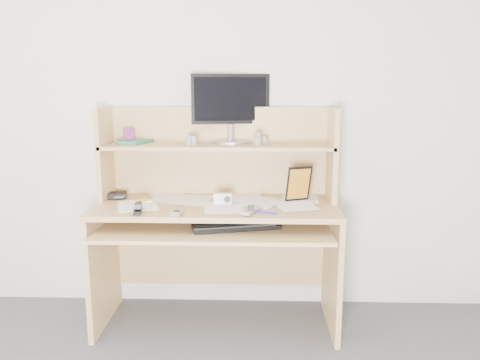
{
  "coord_description": "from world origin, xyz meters",
  "views": [
    {
      "loc": [
        0.23,
        -1.16,
        1.4
      ],
      "look_at": [
        0.14,
        1.43,
        0.9
      ],
      "focal_mm": 35.0,
      "sensor_mm": 36.0,
      "label": 1
    }
  ],
  "objects_px": {
    "desk": "(217,210)",
    "tv_remote": "(251,210)",
    "game_case": "(299,184)",
    "keyboard": "(236,225)",
    "monitor": "(231,106)"
  },
  "relations": [
    {
      "from": "keyboard",
      "to": "game_case",
      "type": "bearing_deg",
      "value": 16.53
    },
    {
      "from": "tv_remote",
      "to": "game_case",
      "type": "height_order",
      "value": "game_case"
    },
    {
      "from": "tv_remote",
      "to": "game_case",
      "type": "distance_m",
      "value": 0.39
    },
    {
      "from": "keyboard",
      "to": "tv_remote",
      "type": "xyz_separation_m",
      "value": [
        0.08,
        -0.05,
        0.1
      ]
    },
    {
      "from": "keyboard",
      "to": "game_case",
      "type": "xyz_separation_m",
      "value": [
        0.36,
        0.21,
        0.19
      ]
    },
    {
      "from": "desk",
      "to": "keyboard",
      "type": "xyz_separation_m",
      "value": [
        0.12,
        -0.23,
        -0.03
      ]
    },
    {
      "from": "tv_remote",
      "to": "game_case",
      "type": "xyz_separation_m",
      "value": [
        0.28,
        0.26,
        0.1
      ]
    },
    {
      "from": "keyboard",
      "to": "tv_remote",
      "type": "height_order",
      "value": "tv_remote"
    },
    {
      "from": "desk",
      "to": "monitor",
      "type": "distance_m",
      "value": 0.64
    },
    {
      "from": "desk",
      "to": "monitor",
      "type": "relative_size",
      "value": 2.93
    },
    {
      "from": "game_case",
      "to": "monitor",
      "type": "relative_size",
      "value": 0.44
    },
    {
      "from": "keyboard",
      "to": "monitor",
      "type": "bearing_deg",
      "value": 82.9
    },
    {
      "from": "desk",
      "to": "tv_remote",
      "type": "height_order",
      "value": "desk"
    },
    {
      "from": "tv_remote",
      "to": "monitor",
      "type": "distance_m",
      "value": 0.71
    },
    {
      "from": "desk",
      "to": "keyboard",
      "type": "distance_m",
      "value": 0.26
    }
  ]
}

